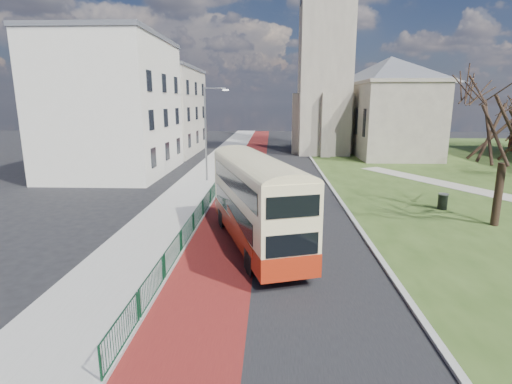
{
  "coord_description": "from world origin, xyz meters",
  "views": [
    {
      "loc": [
        1.23,
        -16.47,
        6.91
      ],
      "look_at": [
        0.37,
        5.15,
        2.0
      ],
      "focal_mm": 28.0,
      "sensor_mm": 36.0,
      "label": 1
    }
  ],
  "objects_px": {
    "litter_bin": "(443,201)",
    "winter_tree_near": "(510,111)",
    "bus": "(256,198)",
    "streetlamp": "(207,129)"
  },
  "relations": [
    {
      "from": "bus",
      "to": "litter_bin",
      "type": "relative_size",
      "value": 10.06
    },
    {
      "from": "winter_tree_near",
      "to": "bus",
      "type": "bearing_deg",
      "value": -164.25
    },
    {
      "from": "litter_bin",
      "to": "streetlamp",
      "type": "bearing_deg",
      "value": 152.37
    },
    {
      "from": "streetlamp",
      "to": "winter_tree_near",
      "type": "bearing_deg",
      "value": -33.74
    },
    {
      "from": "winter_tree_near",
      "to": "litter_bin",
      "type": "distance_m",
      "value": 6.97
    },
    {
      "from": "winter_tree_near",
      "to": "litter_bin",
      "type": "xyz_separation_m",
      "value": [
        -1.52,
        3.44,
        -5.86
      ]
    },
    {
      "from": "streetlamp",
      "to": "bus",
      "type": "xyz_separation_m",
      "value": [
        4.84,
        -16.0,
        -2.17
      ]
    },
    {
      "from": "litter_bin",
      "to": "winter_tree_near",
      "type": "bearing_deg",
      "value": -66.15
    },
    {
      "from": "streetlamp",
      "to": "litter_bin",
      "type": "distance_m",
      "value": 19.34
    },
    {
      "from": "bus",
      "to": "litter_bin",
      "type": "height_order",
      "value": "bus"
    }
  ]
}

